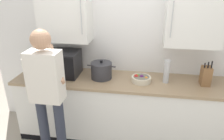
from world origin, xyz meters
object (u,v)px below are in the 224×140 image
object	(u,v)px
fruit_bowl	(141,79)
knife_block	(206,76)
person_figure	(47,92)
stock_pot	(101,70)
thermos_flask	(167,71)
microwave_oven	(57,63)

from	to	relation	value
fruit_bowl	knife_block	world-z (taller)	knife_block
fruit_bowl	person_figure	distance (m)	1.16
stock_pot	thermos_flask	size ratio (longest dim) A/B	1.25
fruit_bowl	thermos_flask	distance (m)	0.33
microwave_oven	stock_pot	size ratio (longest dim) A/B	1.96
stock_pot	knife_block	bearing A→B (deg)	0.28
person_figure	knife_block	bearing A→B (deg)	20.82
thermos_flask	knife_block	distance (m)	0.47
microwave_oven	person_figure	world-z (taller)	person_figure
stock_pot	knife_block	xyz separation A→B (m)	(1.30, 0.01, 0.01)
fruit_bowl	thermos_flask	bearing A→B (deg)	5.55
microwave_oven	fruit_bowl	bearing A→B (deg)	-2.63
stock_pot	thermos_flask	bearing A→B (deg)	-0.30
fruit_bowl	knife_block	xyz separation A→B (m)	(0.78, 0.04, 0.08)
microwave_oven	knife_block	size ratio (longest dim) A/B	2.29
stock_pot	fruit_bowl	xyz separation A→B (m)	(0.52, -0.03, -0.07)
thermos_flask	knife_block	xyz separation A→B (m)	(0.47, 0.01, -0.03)
thermos_flask	microwave_oven	bearing A→B (deg)	179.13
stock_pot	thermos_flask	world-z (taller)	thermos_flask
thermos_flask	fruit_bowl	bearing A→B (deg)	-174.45
stock_pot	knife_block	distance (m)	1.30
microwave_oven	person_figure	size ratio (longest dim) A/B	0.44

